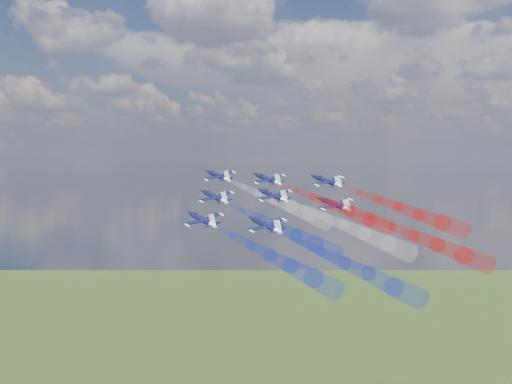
% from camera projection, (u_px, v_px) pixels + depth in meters
% --- Properties ---
extents(jet_lead, '(15.40, 14.09, 7.89)m').
position_uv_depth(jet_lead, '(218.00, 176.00, 175.96)').
color(jet_lead, black).
extents(trail_lead, '(35.26, 18.97, 13.21)m').
position_uv_depth(trail_lead, '(275.00, 200.00, 158.49)').
color(trail_lead, white).
extents(jet_inner_left, '(15.40, 14.09, 7.89)m').
position_uv_depth(jet_inner_left, '(215.00, 197.00, 160.18)').
color(jet_inner_left, black).
extents(trail_inner_left, '(35.26, 18.97, 13.21)m').
position_uv_depth(trail_inner_left, '(277.00, 226.00, 142.71)').
color(trail_inner_left, '#1830D3').
extents(jet_inner_right, '(15.40, 14.09, 7.89)m').
position_uv_depth(jet_inner_right, '(268.00, 179.00, 172.09)').
color(jet_inner_right, black).
extents(trail_inner_right, '(35.26, 18.97, 13.21)m').
position_uv_depth(trail_inner_right, '(331.00, 204.00, 154.62)').
color(trail_inner_right, red).
extents(jet_outer_left, '(15.40, 14.09, 7.89)m').
position_uv_depth(jet_outer_left, '(202.00, 219.00, 145.04)').
color(jet_outer_left, black).
extents(trail_outer_left, '(35.26, 18.97, 13.21)m').
position_uv_depth(trail_outer_left, '(270.00, 255.00, 127.56)').
color(trail_outer_left, '#1830D3').
extents(jet_center_third, '(15.40, 14.09, 7.89)m').
position_uv_depth(jet_center_third, '(273.00, 195.00, 157.51)').
color(jet_center_third, black).
extents(trail_center_third, '(35.26, 18.97, 13.21)m').
position_uv_depth(trail_center_third, '(344.00, 225.00, 140.04)').
color(trail_center_third, white).
extents(jet_outer_right, '(15.40, 14.09, 7.89)m').
position_uv_depth(jet_outer_right, '(327.00, 181.00, 169.43)').
color(jet_outer_right, black).
extents(trail_outer_right, '(35.26, 18.97, 13.21)m').
position_uv_depth(trail_outer_right, '(398.00, 207.00, 151.96)').
color(trail_outer_right, red).
extents(jet_rear_left, '(15.40, 14.09, 7.89)m').
position_uv_depth(jet_rear_left, '(266.00, 225.00, 141.93)').
color(jet_rear_left, black).
extents(trail_rear_left, '(35.26, 18.97, 13.21)m').
position_uv_depth(trail_rear_left, '(344.00, 263.00, 124.46)').
color(trail_rear_left, '#1830D3').
extents(jet_rear_right, '(15.40, 14.09, 7.89)m').
position_uv_depth(jet_rear_right, '(334.00, 204.00, 155.38)').
color(jet_rear_right, black).
extents(trail_rear_right, '(35.26, 18.97, 13.21)m').
position_uv_depth(trail_rear_right, '(414.00, 235.00, 137.91)').
color(trail_rear_right, red).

